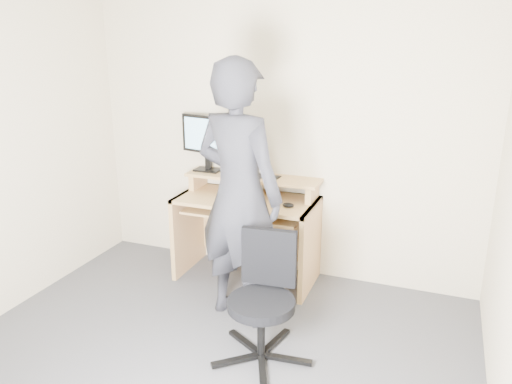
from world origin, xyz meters
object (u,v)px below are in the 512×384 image
Objects in this scene: desk at (250,217)px; monitor at (207,138)px; office_chair at (264,293)px; person at (239,195)px.

monitor reaches higher than desk.
monitor is at bearing 124.71° from office_chair.
desk is at bearing 110.91° from office_chair.
monitor is 0.27× the size of person.
desk is at bearing 1.95° from monitor.
office_chair is 0.75m from person.
desk is 0.61× the size of person.
desk is 0.82m from person.
desk is 2.28× the size of monitor.
person is (0.63, -0.76, -0.23)m from monitor.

